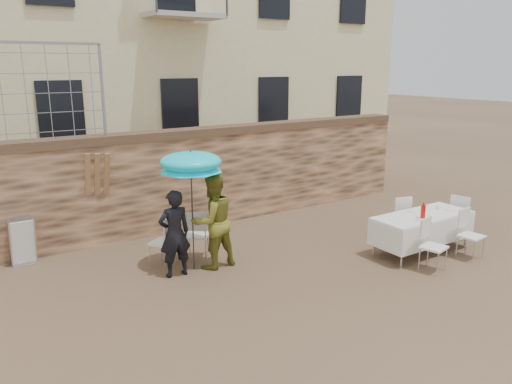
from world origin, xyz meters
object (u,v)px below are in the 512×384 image
man_suit (175,234)px  banquet_table (423,217)px  table_chair_front_left (434,246)px  table_chair_back (397,217)px  woman_dress (213,221)px  couple_chair_right (197,234)px  table_chair_front_right (471,235)px  chair_stack_right (21,239)px  soda_bottle (423,211)px  couple_chair_left (163,241)px  table_chair_side (461,216)px  umbrella (191,165)px

man_suit → banquet_table: bearing=163.3°
table_chair_front_left → table_chair_back: same height
man_suit → woman_dress: 0.76m
couple_chair_right → table_chair_front_right: bearing=-179.0°
man_suit → chair_stack_right: size_ratio=1.69×
couple_chair_right → banquet_table: size_ratio=0.46×
banquet_table → chair_stack_right: 7.69m
table_chair_front_left → banquet_table: bearing=37.4°
couple_chair_right → banquet_table: 4.41m
man_suit → table_chair_back: bearing=173.1°
couple_chair_right → table_chair_front_left: bearing=173.0°
banquet_table → woman_dress: bearing=157.5°
man_suit → table_chair_back: man_suit is taller
couple_chair_right → soda_bottle: size_ratio=3.69×
table_chair_front_left → table_chair_front_right: (1.10, 0.00, 0.00)m
man_suit → couple_chair_left: size_ratio=1.62×
chair_stack_right → table_chair_side: bearing=-24.1°
couple_chair_right → table_chair_back: bearing=-163.6°
couple_chair_left → couple_chair_right: (0.70, 0.00, 0.00)m
couple_chair_left → banquet_table: size_ratio=0.46×
table_chair_side → banquet_table: bearing=77.6°
banquet_table → table_chair_side: size_ratio=2.19×
table_chair_front_left → table_chair_side: (2.00, 0.85, 0.00)m
man_suit → table_chair_front_left: bearing=151.9°
soda_bottle → table_chair_side: size_ratio=0.27×
table_chair_front_left → table_chair_side: 2.17m
table_chair_front_left → table_chair_back: bearing=48.7°
chair_stack_right → umbrella: bearing=-38.8°
table_chair_front_right → couple_chair_right: bearing=140.1°
umbrella → man_suit: bearing=-166.0°
table_chair_front_left → chair_stack_right: size_ratio=1.04×
woman_dress → table_chair_back: woman_dress is taller
table_chair_front_left → soda_bottle: bearing=42.3°
woman_dress → table_chair_back: size_ratio=1.83×
man_suit → soda_bottle: 4.69m
couple_chair_left → table_chair_back: same height
couple_chair_left → couple_chair_right: size_ratio=1.00×
banquet_table → soda_bottle: soda_bottle is taller
banquet_table → table_chair_side: bearing=4.1°
chair_stack_right → woman_dress: bearing=-36.6°
umbrella → chair_stack_right: size_ratio=2.21×
couple_chair_right → table_chair_front_left: size_ratio=1.00×
banquet_table → table_chair_side: 1.43m
couple_chair_right → table_chair_back: 4.27m
chair_stack_right → table_chair_front_left: bearing=-36.3°
umbrella → couple_chair_left: size_ratio=2.12×
table_chair_side → man_suit: bearing=59.5°
banquet_table → table_chair_front_right: (0.50, -0.75, -0.25)m
table_chair_back → soda_bottle: bearing=82.4°
couple_chair_left → table_chair_side: bearing=128.6°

